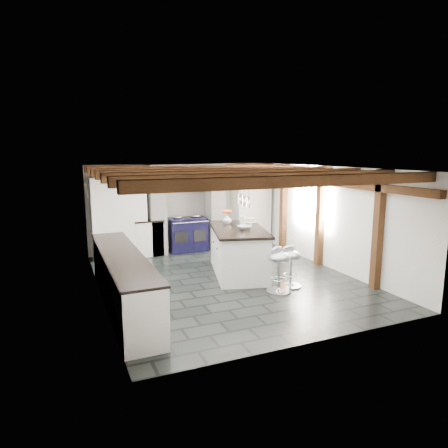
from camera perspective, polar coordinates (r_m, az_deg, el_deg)
name	(u,v)px	position (r m, az deg, el deg)	size (l,w,h in m)	color
ground	(227,280)	(8.34, 0.45, -7.96)	(6.00, 6.00, 0.00)	black
room_shell	(178,220)	(9.18, -6.57, 0.52)	(6.00, 6.03, 6.00)	white
range_cooker	(187,234)	(10.65, -5.30, -1.38)	(1.00, 0.63, 0.99)	black
kitchen_island	(238,250)	(8.61, 2.04, -3.80)	(1.57, 2.25, 1.35)	white
bar_stool_near	(291,262)	(7.90, 9.49, -5.33)	(0.44, 0.44, 0.81)	silver
bar_stool_far	(279,264)	(7.55, 7.82, -5.75)	(0.54, 0.54, 0.87)	silver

